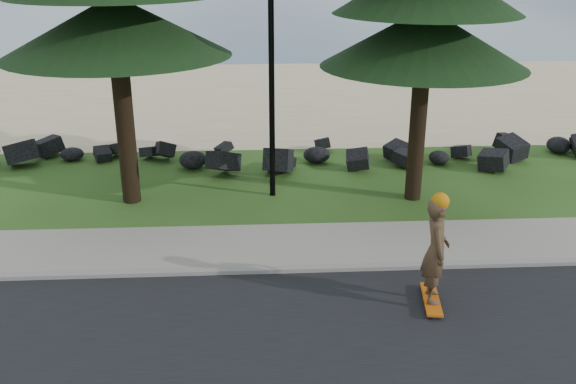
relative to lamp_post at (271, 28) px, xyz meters
name	(u,v)px	position (x,y,z in m)	size (l,w,h in m)	color
ground	(278,251)	(0.00, -3.20, -4.13)	(160.00, 160.00, 0.00)	#2A4716
kerb	(280,270)	(0.00, -4.10, -4.08)	(160.00, 0.20, 0.10)	gray
sidewalk	(277,245)	(0.00, -3.00, -4.09)	(160.00, 2.00, 0.08)	gray
beach_sand	(264,96)	(0.00, 11.30, -4.13)	(160.00, 15.00, 0.01)	tan
ocean	(256,10)	(0.00, 47.80, -4.13)	(160.00, 58.00, 0.01)	#40607A
seawall_boulders	(270,164)	(0.00, 2.40, -4.13)	(60.00, 2.40, 1.10)	black
lamp_post	(271,28)	(0.00, 0.00, 0.00)	(0.25, 0.14, 8.14)	black
skateboarder	(436,251)	(2.63, -5.45, -3.07)	(0.54, 1.16, 2.11)	#C5550B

